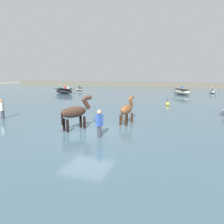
{
  "coord_description": "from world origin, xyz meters",
  "views": [
    {
      "loc": [
        4.85,
        -9.65,
        3.25
      ],
      "look_at": [
        0.5,
        2.62,
        0.85
      ],
      "focal_mm": 33.48,
      "sensor_mm": 36.0,
      "label": 1
    }
  ],
  "objects_px": {
    "boat_near_starboard": "(79,89)",
    "boat_far_inshore": "(182,91)",
    "horse_trailing_dark_bay": "(75,113)",
    "boat_near_port": "(64,91)",
    "boat_distant_west": "(213,91)",
    "channel_buoy": "(168,104)",
    "person_onlooker_right": "(99,126)",
    "horse_lead_chestnut": "(127,110)",
    "person_wading_close": "(2,111)"
  },
  "relations": [
    {
      "from": "boat_near_starboard",
      "to": "boat_far_inshore",
      "type": "height_order",
      "value": "boat_far_inshore"
    },
    {
      "from": "channel_buoy",
      "to": "boat_far_inshore",
      "type": "bearing_deg",
      "value": 85.3
    },
    {
      "from": "horse_trailing_dark_bay",
      "to": "person_onlooker_right",
      "type": "xyz_separation_m",
      "value": [
        1.7,
        -0.83,
        -0.37
      ]
    },
    {
      "from": "boat_distant_west",
      "to": "person_wading_close",
      "type": "distance_m",
      "value": 28.66
    },
    {
      "from": "boat_near_port",
      "to": "horse_trailing_dark_bay",
      "type": "bearing_deg",
      "value": -56.04
    },
    {
      "from": "horse_trailing_dark_bay",
      "to": "person_wading_close",
      "type": "distance_m",
      "value": 5.88
    },
    {
      "from": "boat_distant_west",
      "to": "boat_near_port",
      "type": "relative_size",
      "value": 0.75
    },
    {
      "from": "boat_near_starboard",
      "to": "person_wading_close",
      "type": "xyz_separation_m",
      "value": [
        6.44,
        -22.15,
        0.25
      ]
    },
    {
      "from": "person_onlooker_right",
      "to": "horse_lead_chestnut",
      "type": "bearing_deg",
      "value": 81.31
    },
    {
      "from": "person_wading_close",
      "to": "boat_distant_west",
      "type": "bearing_deg",
      "value": 58.46
    },
    {
      "from": "boat_distant_west",
      "to": "channel_buoy",
      "type": "relative_size",
      "value": 3.59
    },
    {
      "from": "boat_near_port",
      "to": "person_wading_close",
      "type": "distance_m",
      "value": 17.26
    },
    {
      "from": "boat_near_port",
      "to": "person_onlooker_right",
      "type": "bearing_deg",
      "value": -53.6
    },
    {
      "from": "horse_lead_chestnut",
      "to": "horse_trailing_dark_bay",
      "type": "distance_m",
      "value": 3.1
    },
    {
      "from": "horse_trailing_dark_bay",
      "to": "person_onlooker_right",
      "type": "relative_size",
      "value": 1.29
    },
    {
      "from": "horse_trailing_dark_bay",
      "to": "boat_distant_west",
      "type": "relative_size",
      "value": 0.76
    },
    {
      "from": "person_onlooker_right",
      "to": "boat_near_port",
      "type": "bearing_deg",
      "value": 126.4
    },
    {
      "from": "horse_trailing_dark_bay",
      "to": "boat_near_port",
      "type": "bearing_deg",
      "value": 123.96
    },
    {
      "from": "boat_near_starboard",
      "to": "boat_far_inshore",
      "type": "distance_m",
      "value": 17.1
    },
    {
      "from": "horse_trailing_dark_bay",
      "to": "boat_near_port",
      "type": "distance_m",
      "value": 20.59
    },
    {
      "from": "horse_lead_chestnut",
      "to": "boat_near_starboard",
      "type": "height_order",
      "value": "horse_lead_chestnut"
    },
    {
      "from": "boat_near_port",
      "to": "person_wading_close",
      "type": "xyz_separation_m",
      "value": [
        5.68,
        -16.3,
        0.14
      ]
    },
    {
      "from": "boat_near_starboard",
      "to": "boat_distant_west",
      "type": "bearing_deg",
      "value": 6.05
    },
    {
      "from": "horse_trailing_dark_bay",
      "to": "boat_far_inshore",
      "type": "xyz_separation_m",
      "value": [
        4.78,
        21.6,
        -0.44
      ]
    },
    {
      "from": "channel_buoy",
      "to": "person_wading_close",
      "type": "bearing_deg",
      "value": -135.85
    },
    {
      "from": "horse_lead_chestnut",
      "to": "boat_far_inshore",
      "type": "bearing_deg",
      "value": 82.31
    },
    {
      "from": "boat_near_starboard",
      "to": "boat_distant_west",
      "type": "distance_m",
      "value": 21.56
    },
    {
      "from": "boat_near_starboard",
      "to": "channel_buoy",
      "type": "bearing_deg",
      "value": -38.43
    },
    {
      "from": "boat_near_starboard",
      "to": "channel_buoy",
      "type": "distance_m",
      "value": 20.56
    },
    {
      "from": "boat_near_port",
      "to": "channel_buoy",
      "type": "xyz_separation_m",
      "value": [
        15.34,
        -6.93,
        -0.2
      ]
    },
    {
      "from": "boat_far_inshore",
      "to": "boat_near_port",
      "type": "bearing_deg",
      "value": -164.46
    },
    {
      "from": "person_wading_close",
      "to": "channel_buoy",
      "type": "height_order",
      "value": "person_wading_close"
    },
    {
      "from": "boat_far_inshore",
      "to": "channel_buoy",
      "type": "relative_size",
      "value": 5.69
    },
    {
      "from": "boat_near_port",
      "to": "person_onlooker_right",
      "type": "height_order",
      "value": "person_onlooker_right"
    },
    {
      "from": "boat_near_starboard",
      "to": "boat_near_port",
      "type": "bearing_deg",
      "value": -82.58
    },
    {
      "from": "boat_near_starboard",
      "to": "channel_buoy",
      "type": "relative_size",
      "value": 3.25
    },
    {
      "from": "boat_near_starboard",
      "to": "horse_trailing_dark_bay",
      "type": "bearing_deg",
      "value": -61.86
    },
    {
      "from": "boat_distant_west",
      "to": "boat_near_starboard",
      "type": "bearing_deg",
      "value": -173.95
    },
    {
      "from": "horse_lead_chestnut",
      "to": "boat_far_inshore",
      "type": "relative_size",
      "value": 0.44
    },
    {
      "from": "boat_far_inshore",
      "to": "boat_near_port",
      "type": "relative_size",
      "value": 1.19
    },
    {
      "from": "horse_lead_chestnut",
      "to": "channel_buoy",
      "type": "height_order",
      "value": "horse_lead_chestnut"
    },
    {
      "from": "horse_lead_chestnut",
      "to": "person_onlooker_right",
      "type": "relative_size",
      "value": 1.18
    },
    {
      "from": "person_onlooker_right",
      "to": "channel_buoy",
      "type": "relative_size",
      "value": 2.12
    },
    {
      "from": "horse_trailing_dark_bay",
      "to": "channel_buoy",
      "type": "xyz_separation_m",
      "value": [
        3.84,
        10.15,
        -0.72
      ]
    },
    {
      "from": "boat_near_starboard",
      "to": "boat_distant_west",
      "type": "relative_size",
      "value": 0.9
    },
    {
      "from": "horse_lead_chestnut",
      "to": "boat_near_starboard",
      "type": "xyz_separation_m",
      "value": [
        -14.43,
        20.72,
        -0.52
      ]
    },
    {
      "from": "boat_distant_west",
      "to": "person_onlooker_right",
      "type": "distance_m",
      "value": 27.08
    },
    {
      "from": "horse_lead_chestnut",
      "to": "boat_distant_west",
      "type": "relative_size",
      "value": 0.7
    },
    {
      "from": "boat_distant_west",
      "to": "boat_near_port",
      "type": "bearing_deg",
      "value": -158.55
    },
    {
      "from": "person_onlooker_right",
      "to": "channel_buoy",
      "type": "bearing_deg",
      "value": 78.97
    }
  ]
}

